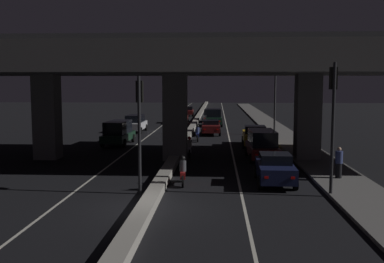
{
  "coord_description": "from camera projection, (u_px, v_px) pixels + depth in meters",
  "views": [
    {
      "loc": [
        2.68,
        -17.12,
        4.87
      ],
      "look_at": [
        0.59,
        20.14,
        0.91
      ],
      "focal_mm": 42.0,
      "sensor_mm": 36.0,
      "label": 1
    }
  ],
  "objects": [
    {
      "name": "car_dark_red_third_oncoming",
      "position": [
        180.0,
        117.0,
        55.98
      ],
      "size": [
        2.15,
        4.46,
        1.38
      ],
      "rotation": [
        0.0,
        0.0,
        -1.54
      ],
      "color": "#591414",
      "rests_on": "ground_plane"
    },
    {
      "name": "car_taxi_yellow_third",
      "position": [
        255.0,
        136.0,
        35.19
      ],
      "size": [
        2.09,
        4.83,
        1.62
      ],
      "rotation": [
        0.0,
        0.0,
        1.54
      ],
      "color": "gold",
      "rests_on": "ground_plane"
    },
    {
      "name": "pedestrian_on_sidewalk",
      "position": [
        339.0,
        163.0,
        22.58
      ],
      "size": [
        0.37,
        0.37,
        1.57
      ],
      "color": "black",
      "rests_on": "sidewalk_right"
    },
    {
      "name": "traffic_light_left_of_median",
      "position": [
        140.0,
        114.0,
        19.7
      ],
      "size": [
        0.3,
        0.49,
        5.22
      ],
      "color": "black",
      "rests_on": "ground_plane"
    },
    {
      "name": "ground_plane",
      "position": [
        148.0,
        208.0,
        17.66
      ],
      "size": [
        200.0,
        200.0,
        0.0
      ],
      "primitive_type": "plane",
      "color": "black"
    },
    {
      "name": "car_dark_red_fourth_oncoming",
      "position": [
        188.0,
        111.0,
        68.65
      ],
      "size": [
        1.92,
        4.39,
        1.44
      ],
      "rotation": [
        0.0,
        0.0,
        -1.54
      ],
      "color": "#591414",
      "rests_on": "ground_plane"
    },
    {
      "name": "car_dark_green_fifth",
      "position": [
        213.0,
        117.0,
        52.04
      ],
      "size": [
        2.09,
        4.21,
        2.02
      ],
      "rotation": [
        0.0,
        0.0,
        1.61
      ],
      "color": "black",
      "rests_on": "ground_plane"
    },
    {
      "name": "traffic_light_right_of_median",
      "position": [
        333.0,
        106.0,
        19.19
      ],
      "size": [
        0.3,
        0.49,
        5.79
      ],
      "color": "black",
      "rests_on": "ground_plane"
    },
    {
      "name": "car_dark_red_second",
      "position": [
        262.0,
        144.0,
        29.06
      ],
      "size": [
        2.02,
        4.68,
        1.89
      ],
      "rotation": [
        0.0,
        0.0,
        1.6
      ],
      "color": "#591414",
      "rests_on": "ground_plane"
    },
    {
      "name": "sidewalk_right",
      "position": [
        279.0,
        132.0,
        44.95
      ],
      "size": [
        2.78,
        126.0,
        0.15
      ],
      "primitive_type": "cube",
      "color": "#5B5956",
      "rests_on": "ground_plane"
    },
    {
      "name": "car_dark_red_fourth",
      "position": [
        211.0,
        127.0,
        43.39
      ],
      "size": [
        1.9,
        4.5,
        1.42
      ],
      "rotation": [
        0.0,
        0.0,
        1.59
      ],
      "color": "#591414",
      "rests_on": "ground_plane"
    },
    {
      "name": "car_dark_green_lead_oncoming",
      "position": [
        118.0,
        132.0,
        36.06
      ],
      "size": [
        2.04,
        4.87,
        1.92
      ],
      "rotation": [
        0.0,
        0.0,
        -1.6
      ],
      "color": "black",
      "rests_on": "ground_plane"
    },
    {
      "name": "lane_line_left_inner",
      "position": [
        162.0,
        126.0,
        52.62
      ],
      "size": [
        0.12,
        126.0,
        0.0
      ],
      "primitive_type": "cube",
      "color": "beige",
      "rests_on": "ground_plane"
    },
    {
      "name": "lane_line_right_inner",
      "position": [
        226.0,
        126.0,
        52.2
      ],
      "size": [
        0.12,
        126.0,
        0.0
      ],
      "primitive_type": "cube",
      "color": "beige",
      "rests_on": "ground_plane"
    },
    {
      "name": "car_dark_blue_lead",
      "position": [
        275.0,
        168.0,
        21.98
      ],
      "size": [
        1.89,
        4.13,
        1.5
      ],
      "rotation": [
        0.0,
        0.0,
        1.55
      ],
      "color": "#141938",
      "rests_on": "ground_plane"
    },
    {
      "name": "motorcycle_white_filtering_mid",
      "position": [
        189.0,
        148.0,
        30.1
      ],
      "size": [
        0.34,
        1.79,
        1.37
      ],
      "rotation": [
        0.0,
        0.0,
        1.65
      ],
      "color": "black",
      "rests_on": "ground_plane"
    },
    {
      "name": "car_white_second_oncoming",
      "position": [
        135.0,
        123.0,
        45.5
      ],
      "size": [
        1.92,
        4.73,
        1.75
      ],
      "rotation": [
        0.0,
        0.0,
        -1.58
      ],
      "color": "silver",
      "rests_on": "ground_plane"
    },
    {
      "name": "car_silver_sixth",
      "position": [
        211.0,
        115.0,
        57.68
      ],
      "size": [
        2.11,
        4.1,
        1.65
      ],
      "rotation": [
        0.0,
        0.0,
        1.55
      ],
      "color": "gray",
      "rests_on": "ground_plane"
    },
    {
      "name": "motorcycle_blue_filtering_far",
      "position": [
        197.0,
        134.0,
        38.26
      ],
      "size": [
        0.34,
        1.94,
        1.42
      ],
      "rotation": [
        0.0,
        0.0,
        1.64
      ],
      "color": "black",
      "rests_on": "ground_plane"
    },
    {
      "name": "elevated_overpass",
      "position": [
        171.0,
        64.0,
        28.36
      ],
      "size": [
        37.39,
        11.84,
        8.07
      ],
      "color": "#5B5956",
      "rests_on": "ground_plane"
    },
    {
      "name": "motorcycle_red_filtering_near",
      "position": [
        183.0,
        172.0,
        21.74
      ],
      "size": [
        0.34,
        1.83,
        1.42
      ],
      "rotation": [
        0.0,
        0.0,
        1.64
      ],
      "color": "black",
      "rests_on": "ground_plane"
    },
    {
      "name": "median_divider",
      "position": [
        194.0,
        124.0,
        52.39
      ],
      "size": [
        0.66,
        126.0,
        0.38
      ],
      "primitive_type": "cube",
      "color": "gray",
      "rests_on": "ground_plane"
    },
    {
      "name": "street_lamp",
      "position": [
        271.0,
        89.0,
        42.73
      ],
      "size": [
        2.62,
        0.32,
        7.34
      ],
      "color": "#2D2D30",
      "rests_on": "ground_plane"
    }
  ]
}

